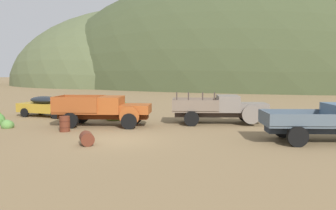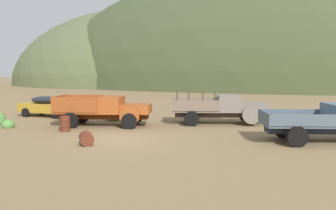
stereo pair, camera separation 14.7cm
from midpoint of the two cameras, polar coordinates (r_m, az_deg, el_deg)
ground_plane at (r=17.23m, az=-8.24°, el=-5.92°), size 300.00×300.00×0.00m
hill_far_right at (r=98.71m, az=-3.52°, el=3.71°), size 74.45×70.37×42.09m
hill_far_left at (r=77.71m, az=15.58°, el=2.97°), size 104.06×50.05×51.78m
car_mustard at (r=27.31m, az=-19.35°, el=-0.15°), size 4.92×2.15×1.57m
truck_oxide_orange at (r=21.58m, az=-9.72°, el=-0.86°), size 6.27×3.44×1.91m
truck_primer_gray at (r=22.47m, az=9.98°, el=-0.60°), size 6.48×3.61×2.16m
oil_drum_spare at (r=20.25m, az=-16.97°, el=-3.09°), size 0.63×0.63×0.89m
oil_drum_foreground at (r=16.32m, az=-13.49°, el=-5.55°), size 1.01×1.05×0.63m
bush_near_barrel at (r=24.23m, az=-8.97°, el=-1.79°), size 1.28×1.14×1.33m
bush_back_edge at (r=22.88m, az=-25.42°, el=-3.09°), size 0.76×0.79×0.67m
bush_front_left at (r=27.34m, az=-7.66°, el=-0.89°), size 1.33×1.37×1.35m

